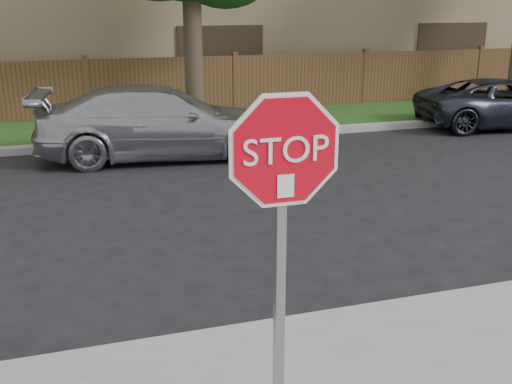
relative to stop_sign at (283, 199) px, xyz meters
name	(u,v)px	position (x,y,z in m)	size (l,w,h in m)	color
ground	(143,348)	(-0.80, 1.48, -1.83)	(90.00, 90.00, 0.00)	black
far_curb	(96,145)	(-0.80, 9.63, -1.75)	(70.00, 0.30, 0.15)	gray
grass_strip	(93,131)	(-0.80, 11.28, -1.77)	(70.00, 3.00, 0.12)	#1E4714
fence	(87,91)	(-0.80, 12.88, -1.03)	(70.00, 0.12, 1.60)	#51311C
stop_sign	(283,199)	(0.00, 0.00, 0.00)	(1.01, 0.13, 2.55)	gray
sedan_right	(162,122)	(0.47, 8.50, -1.11)	(2.01, 4.95, 1.44)	#A7A8AE
sedan_far_right	(505,103)	(9.14, 9.04, -1.23)	(1.98, 4.30, 1.20)	#2F343F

